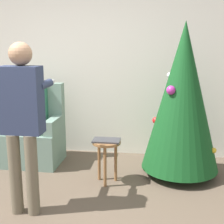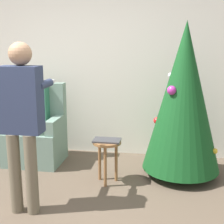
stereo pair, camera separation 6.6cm
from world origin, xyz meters
TOP-DOWN VIEW (x-y plane):
  - wall_back at (0.00, 2.23)m, footprint 8.00×0.06m
  - christmas_tree at (1.37, 1.50)m, footprint 0.96×0.96m
  - armchair at (-0.62, 1.67)m, footprint 0.76×0.61m
  - person_seated at (-0.62, 1.64)m, footprint 0.36×0.46m
  - person_standing at (-0.20, 0.40)m, footprint 0.40×0.57m
  - side_stool at (0.49, 1.14)m, footprint 0.34×0.34m
  - laptop at (0.49, 1.14)m, footprint 0.32×0.21m

SIDE VIEW (x-z plane):
  - armchair at x=-0.62m, z-range -0.17..0.93m
  - side_stool at x=0.49m, z-range 0.15..0.67m
  - laptop at x=0.49m, z-range 0.52..0.54m
  - person_seated at x=-0.62m, z-range 0.07..1.36m
  - person_standing at x=-0.20m, z-range 0.16..1.82m
  - christmas_tree at x=1.37m, z-range 0.05..1.96m
  - wall_back at x=0.00m, z-range 0.00..2.70m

